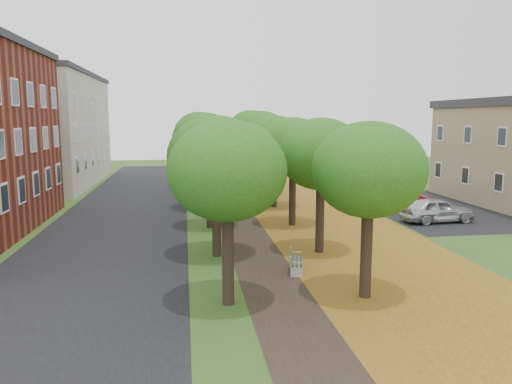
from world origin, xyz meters
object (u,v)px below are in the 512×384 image
object	(u,v)px
car_red	(414,202)
car_white	(381,192)
bench	(295,261)
car_silver	(437,210)
car_grey	(388,196)

from	to	relation	value
car_red	car_white	world-z (taller)	car_white
bench	car_silver	bearing A→B (deg)	-38.80
car_grey	bench	bearing A→B (deg)	168.57
bench	car_white	bearing A→B (deg)	-19.28
car_grey	car_silver	bearing A→B (deg)	-153.90
car_red	car_grey	world-z (taller)	car_red
car_red	car_white	distance (m)	4.45
car_red	car_white	xyz separation A→B (m)	(-0.57, 4.42, 0.06)
car_silver	car_grey	xyz separation A→B (m)	(-0.33, 6.51, -0.13)
bench	car_red	size ratio (longest dim) A/B	0.45
car_silver	car_red	xyz separation A→B (m)	(0.18, 3.37, -0.09)
bench	car_red	bearing A→B (deg)	-29.60
bench	car_white	xyz separation A→B (m)	(10.17, 16.09, 0.30)
car_grey	car_white	distance (m)	1.28
bench	car_grey	size ratio (longest dim) A/B	0.42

